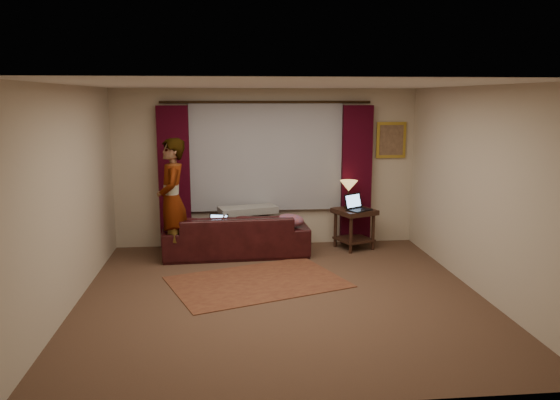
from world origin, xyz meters
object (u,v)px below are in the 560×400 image
object	(u,v)px
sofa	(236,226)
tiffany_lamp	(349,194)
end_table	(354,229)
person	(172,201)
laptop_sofa	(217,223)
laptop_table	(359,203)

from	to	relation	value
sofa	tiffany_lamp	xyz separation A→B (m)	(1.85, 0.25, 0.44)
sofa	end_table	bearing A→B (deg)	-177.67
end_table	person	distance (m)	2.98
sofa	laptop_sofa	distance (m)	0.36
laptop_sofa	laptop_table	xyz separation A→B (m)	(2.28, 0.22, 0.23)
laptop_sofa	end_table	bearing A→B (deg)	23.16
laptop_table	tiffany_lamp	bearing A→B (deg)	89.28
sofa	laptop_table	xyz separation A→B (m)	(1.99, 0.05, 0.34)
laptop_table	person	distance (m)	2.95
tiffany_lamp	person	world-z (taller)	person
sofa	person	bearing A→B (deg)	12.60
end_table	laptop_table	size ratio (longest dim) A/B	1.67
person	sofa	bearing A→B (deg)	99.20
end_table	person	xyz separation A→B (m)	(-2.89, -0.42, 0.60)
laptop_sofa	end_table	distance (m)	2.27
laptop_sofa	laptop_table	bearing A→B (deg)	20.00
laptop_table	laptop_sofa	bearing A→B (deg)	150.84
sofa	laptop_table	world-z (taller)	laptop_table
sofa	person	size ratio (longest dim) A/B	1.21
laptop_sofa	person	world-z (taller)	person
end_table	tiffany_lamp	bearing A→B (deg)	138.47
laptop_table	person	xyz separation A→B (m)	(-2.93, -0.30, 0.14)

